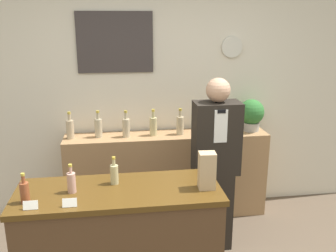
% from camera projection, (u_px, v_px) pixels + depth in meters
% --- Properties ---
extents(back_wall, '(5.20, 0.09, 2.70)m').
position_uv_depth(back_wall, '(153.00, 90.00, 4.01)').
color(back_wall, beige).
rests_on(back_wall, ground_plane).
extents(back_shelf, '(2.13, 0.36, 0.93)m').
position_uv_depth(back_shelf, '(167.00, 175.00, 4.05)').
color(back_shelf, '#9E754C').
rests_on(back_shelf, ground_plane).
extents(display_counter, '(1.42, 0.56, 0.96)m').
position_uv_depth(display_counter, '(121.00, 249.00, 2.73)').
color(display_counter, '#4C331E').
rests_on(display_counter, ground_plane).
extents(shopkeeper, '(0.41, 0.26, 1.62)m').
position_uv_depth(shopkeeper, '(215.00, 166.00, 3.40)').
color(shopkeeper, black).
rests_on(shopkeeper, ground_plane).
extents(potted_plant, '(0.27, 0.27, 0.34)m').
position_uv_depth(potted_plant, '(251.00, 114.00, 4.01)').
color(potted_plant, '#9E998E').
rests_on(potted_plant, back_shelf).
extents(paper_bag, '(0.12, 0.10, 0.26)m').
position_uv_depth(paper_bag, '(207.00, 171.00, 2.58)').
color(paper_bag, tan).
rests_on(paper_bag, display_counter).
extents(price_card_left, '(0.09, 0.02, 0.06)m').
position_uv_depth(price_card_left, '(30.00, 205.00, 2.31)').
color(price_card_left, white).
rests_on(price_card_left, display_counter).
extents(price_card_right, '(0.09, 0.02, 0.06)m').
position_uv_depth(price_card_right, '(70.00, 203.00, 2.35)').
color(price_card_right, white).
rests_on(price_card_right, display_counter).
extents(counter_bottle_0, '(0.06, 0.06, 0.20)m').
position_uv_depth(counter_bottle_0, '(25.00, 192.00, 2.38)').
color(counter_bottle_0, brown).
rests_on(counter_bottle_0, display_counter).
extents(counter_bottle_1, '(0.06, 0.06, 0.20)m').
position_uv_depth(counter_bottle_1, '(71.00, 182.00, 2.53)').
color(counter_bottle_1, tan).
rests_on(counter_bottle_1, display_counter).
extents(counter_bottle_2, '(0.06, 0.06, 0.20)m').
position_uv_depth(counter_bottle_2, '(114.00, 174.00, 2.66)').
color(counter_bottle_2, tan).
rests_on(counter_bottle_2, display_counter).
extents(shelf_bottle_0, '(0.08, 0.08, 0.28)m').
position_uv_depth(shelf_bottle_0, '(70.00, 129.00, 3.77)').
color(shelf_bottle_0, tan).
rests_on(shelf_bottle_0, back_shelf).
extents(shelf_bottle_1, '(0.08, 0.08, 0.28)m').
position_uv_depth(shelf_bottle_1, '(98.00, 127.00, 3.81)').
color(shelf_bottle_1, tan).
rests_on(shelf_bottle_1, back_shelf).
extents(shelf_bottle_2, '(0.08, 0.08, 0.28)m').
position_uv_depth(shelf_bottle_2, '(126.00, 127.00, 3.82)').
color(shelf_bottle_2, tan).
rests_on(shelf_bottle_2, back_shelf).
extents(shelf_bottle_3, '(0.08, 0.08, 0.28)m').
position_uv_depth(shelf_bottle_3, '(153.00, 126.00, 3.87)').
color(shelf_bottle_3, tan).
rests_on(shelf_bottle_3, back_shelf).
extents(shelf_bottle_4, '(0.08, 0.08, 0.28)m').
position_uv_depth(shelf_bottle_4, '(180.00, 125.00, 3.90)').
color(shelf_bottle_4, tan).
rests_on(shelf_bottle_4, back_shelf).
extents(shelf_bottle_5, '(0.08, 0.08, 0.28)m').
position_uv_depth(shelf_bottle_5, '(206.00, 123.00, 3.96)').
color(shelf_bottle_5, tan).
rests_on(shelf_bottle_5, back_shelf).
extents(shelf_bottle_6, '(0.08, 0.08, 0.28)m').
position_uv_depth(shelf_bottle_6, '(231.00, 122.00, 4.00)').
color(shelf_bottle_6, tan).
rests_on(shelf_bottle_6, back_shelf).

